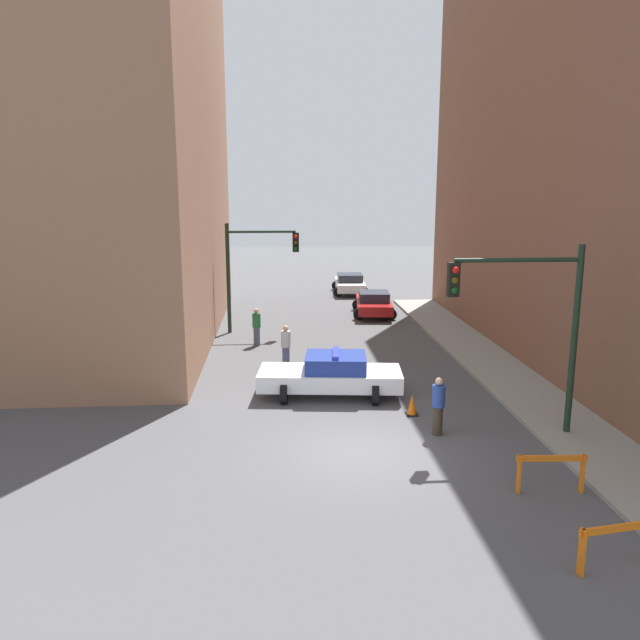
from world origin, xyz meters
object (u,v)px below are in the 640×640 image
object	(u,v)px
traffic_light_far	(251,262)
parked_car_mid	(350,283)
traffic_light_near	(534,312)
police_car	(331,375)
barrier_mid	(551,467)
pedestrian_sidewalk	(438,405)
pedestrian_crossing	(286,346)
pedestrian_corner	(257,326)
barrier_front	(618,539)
parked_car_near	(374,303)
traffic_cone	(412,405)

from	to	relation	value
traffic_light_far	parked_car_mid	world-z (taller)	traffic_light_far
traffic_light_near	parked_car_mid	distance (m)	24.90
police_car	parked_car_mid	world-z (taller)	police_car
barrier_mid	pedestrian_sidewalk	bearing A→B (deg)	115.16
pedestrian_crossing	barrier_mid	xyz separation A→B (m)	(5.78, -10.59, -0.24)
traffic_light_far	pedestrian_sidewalk	distance (m)	14.61
traffic_light_far	pedestrian_corner	world-z (taller)	traffic_light_far
traffic_light_near	barrier_mid	bearing A→B (deg)	-102.96
police_car	pedestrian_corner	bearing A→B (deg)	26.55
barrier_front	barrier_mid	bearing A→B (deg)	88.49
parked_car_near	pedestrian_corner	xyz separation A→B (m)	(-6.17, -6.37, 0.19)
police_car	pedestrian_corner	xyz separation A→B (m)	(-2.67, 7.02, 0.14)
pedestrian_sidewalk	barrier_front	world-z (taller)	pedestrian_sidewalk
traffic_light_far	pedestrian_corner	distance (m)	3.69
traffic_light_near	traffic_light_far	xyz separation A→B (m)	(-8.03, 13.56, -0.13)
pedestrian_crossing	traffic_cone	distance (m)	6.63
pedestrian_sidewalk	barrier_mid	size ratio (longest dim) A/B	1.04
pedestrian_sidewalk	traffic_cone	bearing A→B (deg)	41.21
police_car	pedestrian_sidewalk	bearing A→B (deg)	-137.52
police_car	barrier_mid	xyz separation A→B (m)	(4.34, -7.12, -0.11)
barrier_front	pedestrian_corner	bearing A→B (deg)	112.10
traffic_light_near	pedestrian_sidewalk	xyz separation A→B (m)	(-2.41, 0.31, -2.67)
police_car	parked_car_near	world-z (taller)	police_car
traffic_light_near	traffic_cone	size ratio (longest dim) A/B	7.93
pedestrian_corner	traffic_light_far	bearing A→B (deg)	132.20
pedestrian_corner	traffic_cone	xyz separation A→B (m)	(4.96, -9.00, -0.54)
pedestrian_corner	traffic_cone	world-z (taller)	pedestrian_corner
pedestrian_corner	traffic_cone	bearing A→B (deg)	-24.86
traffic_light_far	barrier_front	world-z (taller)	traffic_light_far
traffic_light_near	police_car	world-z (taller)	traffic_light_near
traffic_light_near	barrier_mid	size ratio (longest dim) A/B	3.25
parked_car_mid	pedestrian_sidewalk	world-z (taller)	pedestrian_sidewalk
pedestrian_sidewalk	barrier_mid	distance (m)	3.93
traffic_light_near	barrier_mid	world-z (taller)	traffic_light_near
traffic_light_far	pedestrian_crossing	bearing A→B (deg)	-76.41
police_car	barrier_mid	size ratio (longest dim) A/B	3.04
pedestrian_sidewalk	traffic_cone	xyz separation A→B (m)	(-0.38, 1.58, -0.54)
parked_car_near	barrier_front	bearing A→B (deg)	-82.67
parked_car_near	pedestrian_crossing	xyz separation A→B (m)	(-4.94, -9.92, 0.19)
traffic_light_far	parked_car_near	size ratio (longest dim) A/B	1.17
police_car	traffic_cone	xyz separation A→B (m)	(2.29, -1.99, -0.41)
police_car	parked_car_mid	bearing A→B (deg)	-2.66
traffic_light_far	traffic_cone	size ratio (longest dim) A/B	7.93
traffic_light_far	barrier_front	size ratio (longest dim) A/B	3.27
traffic_light_far	parked_car_near	distance (m)	7.92
police_car	pedestrian_sidewalk	xyz separation A→B (m)	(2.67, -3.57, 0.14)
police_car	parked_car_near	size ratio (longest dim) A/B	1.09
barrier_mid	traffic_cone	world-z (taller)	barrier_mid
pedestrian_sidewalk	pedestrian_corner	bearing A→B (deg)	54.42
pedestrian_corner	traffic_cone	distance (m)	10.29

